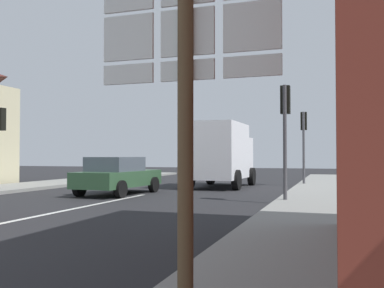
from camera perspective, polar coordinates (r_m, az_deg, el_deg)
ground_plane at (r=15.37m, az=-9.51°, el=-7.20°), size 80.00×80.00×0.00m
sidewalk_right at (r=11.62m, az=16.89°, el=-8.65°), size 3.07×44.00×0.14m
lane_centre_stripe at (r=12.00m, az=-18.57°, el=-8.72°), size 0.16×12.00×0.01m
sedan_far at (r=17.43m, az=-9.67°, el=-4.02°), size 2.12×4.28×1.47m
delivery_truck at (r=21.04m, az=3.82°, el=-1.18°), size 2.53×5.03×3.05m
route_sign_post at (r=3.85m, az=-0.76°, el=5.64°), size 1.66×0.14×3.20m
traffic_light_near_right at (r=14.26m, az=12.08°, el=3.58°), size 0.30×0.49×3.76m
traffic_light_near_left at (r=18.98m, az=-23.84°, el=1.67°), size 0.30×0.49×3.43m
traffic_light_far_right at (r=22.57m, az=14.39°, el=1.63°), size 0.30×0.49×3.71m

